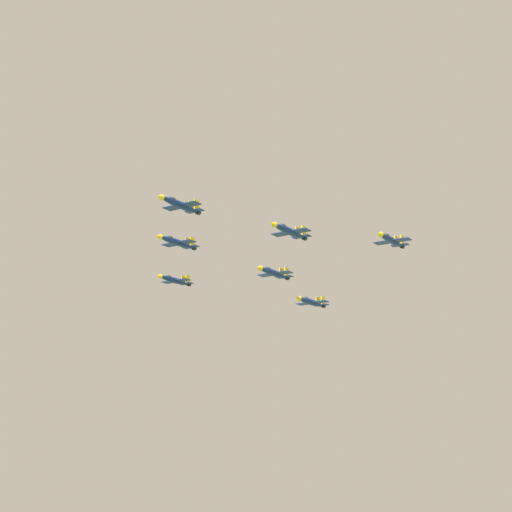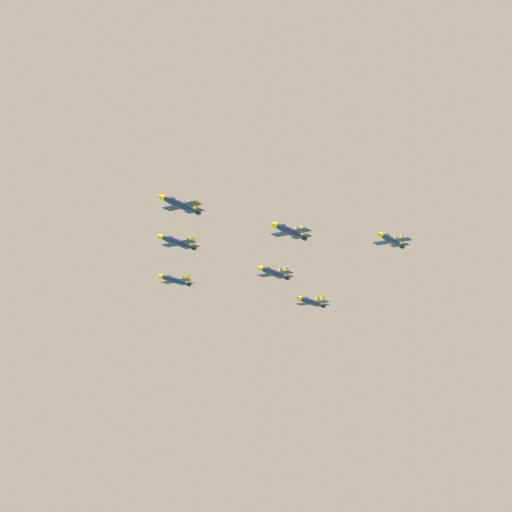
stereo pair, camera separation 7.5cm
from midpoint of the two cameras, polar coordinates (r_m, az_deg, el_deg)
jet_lead at (r=173.31m, az=-5.53°, el=3.73°), size 11.52×12.13×3.11m
jet_left_wingman at (r=178.23m, az=2.45°, el=1.82°), size 11.71×12.53×3.19m
jet_right_wingman at (r=197.07m, az=-5.74°, el=1.01°), size 11.48×12.55×3.16m
jet_left_outer at (r=187.52m, az=9.79°, el=1.15°), size 11.36×11.95×3.06m
jet_right_outer at (r=220.64m, az=-5.92°, el=-1.75°), size 11.22×11.97×3.05m
jet_slot_rear at (r=201.44m, az=1.30°, el=-1.22°), size 11.89×12.50×3.20m
jet_trailing at (r=216.71m, az=4.03°, el=-3.34°), size 11.57×12.66×3.19m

